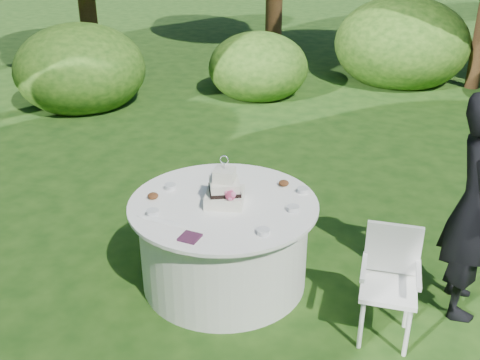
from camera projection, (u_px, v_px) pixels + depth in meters
name	position (u px, v px, depth m)	size (l,w,h in m)	color
ground	(224.00, 280.00, 4.91)	(80.00, 80.00, 0.00)	#16380F
napkins	(190.00, 237.00, 4.07)	(0.14, 0.14, 0.02)	#471E38
feather_plume	(164.00, 222.00, 4.28)	(0.48, 0.07, 0.01)	white
guest	(476.00, 207.00, 4.22)	(0.66, 0.43, 1.81)	black
table	(224.00, 242.00, 4.75)	(1.56, 1.56, 0.77)	silver
cake	(225.00, 191.00, 4.52)	(0.39, 0.39, 0.42)	silver
chair	(390.00, 275.00, 4.10)	(0.47, 0.46, 0.88)	white
votives	(233.00, 199.00, 4.58)	(1.19, 0.96, 0.04)	silver
petal_cups	(220.00, 189.00, 4.74)	(0.99, 0.76, 0.05)	#562D16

